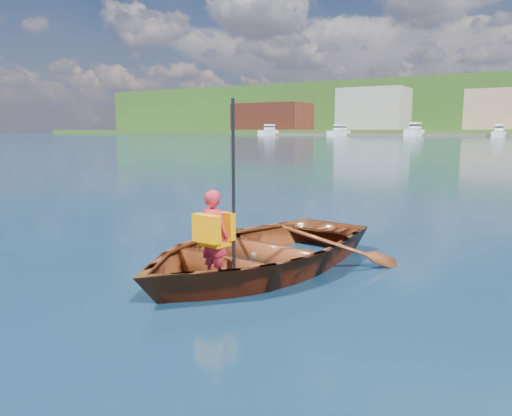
# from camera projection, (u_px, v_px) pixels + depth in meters

# --- Properties ---
(ground) EXTENTS (600.00, 600.00, 0.00)m
(ground) POSITION_uv_depth(u_px,v_px,m) (193.00, 252.00, 7.20)
(ground) COLOR #112849
(ground) RESTS_ON ground
(rowboat) EXTENTS (3.26, 4.17, 0.79)m
(rowboat) POSITION_uv_depth(u_px,v_px,m) (256.00, 251.00, 6.26)
(rowboat) COLOR brown
(rowboat) RESTS_ON ground
(child_paddler) EXTENTS (0.40, 0.38, 1.97)m
(child_paddler) POSITION_uv_depth(u_px,v_px,m) (215.00, 234.00, 5.42)
(child_paddler) COLOR red
(child_paddler) RESTS_ON ground
(waterfront_buildings) EXTENTS (202.00, 16.00, 14.00)m
(waterfront_buildings) POSITION_uv_depth(u_px,v_px,m) (511.00, 110.00, 150.03)
(waterfront_buildings) COLOR brown
(waterfront_buildings) RESTS_ON ground
(marina_yachts) EXTENTS (140.44, 13.21, 4.35)m
(marina_yachts) POSITION_uv_depth(u_px,v_px,m) (512.00, 132.00, 131.47)
(marina_yachts) COLOR white
(marina_yachts) RESTS_ON ground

